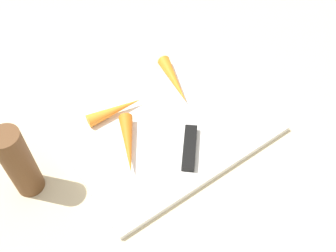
% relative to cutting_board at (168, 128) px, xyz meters
% --- Properties ---
extents(ground_plane, '(1.40, 1.40, 0.00)m').
position_rel_cutting_board_xyz_m(ground_plane, '(0.00, 0.00, -0.01)').
color(ground_plane, '#C6B793').
extents(cutting_board, '(0.36, 0.26, 0.01)m').
position_rel_cutting_board_xyz_m(cutting_board, '(0.00, 0.00, 0.00)').
color(cutting_board, white).
rests_on(cutting_board, ground_plane).
extents(knife, '(0.15, 0.16, 0.01)m').
position_rel_cutting_board_xyz_m(knife, '(0.01, -0.05, 0.01)').
color(knife, '#B7B7BC').
rests_on(knife, cutting_board).
extents(carrot_medium, '(0.08, 0.12, 0.03)m').
position_rel_cutting_board_xyz_m(carrot_medium, '(-0.08, -0.00, 0.02)').
color(carrot_medium, orange).
rests_on(carrot_medium, cutting_board).
extents(carrot_longest, '(0.06, 0.12, 0.03)m').
position_rel_cutting_board_xyz_m(carrot_longest, '(0.07, 0.08, 0.02)').
color(carrot_longest, orange).
rests_on(carrot_longest, cutting_board).
extents(carrot_shortest, '(0.11, 0.04, 0.02)m').
position_rel_cutting_board_xyz_m(carrot_shortest, '(-0.06, 0.08, 0.02)').
color(carrot_shortest, orange).
rests_on(carrot_shortest, cutting_board).
extents(pepper_grinder, '(0.04, 0.04, 0.14)m').
position_rel_cutting_board_xyz_m(pepper_grinder, '(-0.25, 0.04, 0.06)').
color(pepper_grinder, brown).
rests_on(pepper_grinder, ground_plane).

